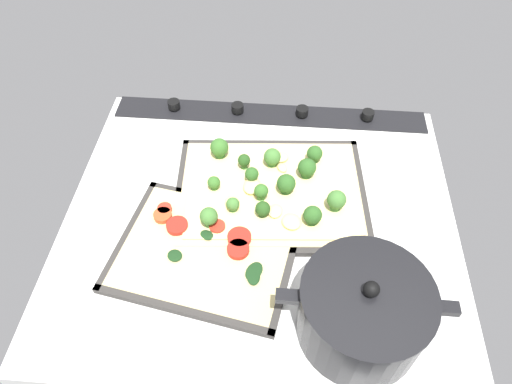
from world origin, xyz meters
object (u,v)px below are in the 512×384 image
Objects in this scene: veggie_pizza_back at (206,248)px; cooking_pot at (363,311)px; baking_tray_back at (206,252)px; broccoli_pizza at (271,188)px; baking_tray_front at (271,194)px.

cooking_pot is (-26.41, 12.40, 4.81)cm from veggie_pizza_back.
baking_tray_back is at bearing 82.16° from veggie_pizza_back.
veggie_pizza_back is (10.88, 14.35, -0.95)cm from broccoli_pizza.
baking_tray_back is at bearing -24.44° from cooking_pot.
broccoli_pizza is 18.41cm from baking_tray_back.
veggie_pizza_back reaches higher than baking_tray_back.
baking_tray_front is 1.68cm from broccoli_pizza.
cooking_pot reaches higher than baking_tray_back.
cooking_pot is at bearing 120.28° from baking_tray_front.
cooking_pot reaches higher than broccoli_pizza.
veggie_pizza_back is (-0.05, -0.37, 0.71)cm from baking_tray_back.
baking_tray_back is at bearing 53.40° from broccoli_pizza.
veggie_pizza_back reaches higher than baking_tray_front.
baking_tray_front is at bearing 16.78° from broccoli_pizza.
baking_tray_back is 1.09× the size of veggie_pizza_back.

